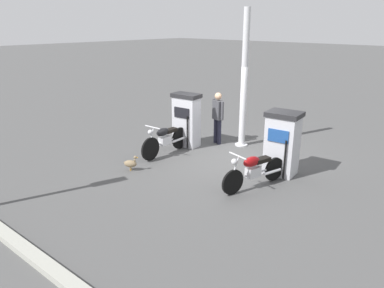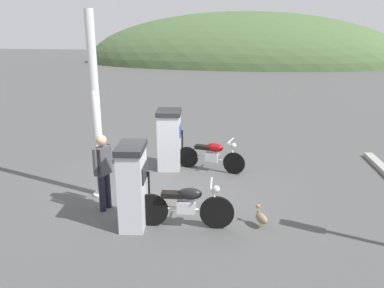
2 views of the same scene
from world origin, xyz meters
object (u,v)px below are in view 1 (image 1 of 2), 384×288
(fuel_pump_far, at_px, (282,143))
(motorcycle_far_pump, at_px, (254,169))
(canopy_support_pole, at_px, (244,83))
(motorcycle_near_pump, at_px, (165,139))
(wandering_duck, at_px, (131,163))
(fuel_pump_near, at_px, (186,120))
(attendant_person, at_px, (218,115))

(fuel_pump_far, relative_size, motorcycle_far_pump, 0.86)
(fuel_pump_far, distance_m, canopy_support_pole, 2.67)
(motorcycle_near_pump, bearing_deg, fuel_pump_far, 107.39)
(motorcycle_far_pump, height_order, wandering_duck, motorcycle_far_pump)
(canopy_support_pole, bearing_deg, fuel_pump_far, 59.70)
(fuel_pump_near, height_order, wandering_duck, fuel_pump_near)
(attendant_person, bearing_deg, fuel_pump_far, 73.15)
(attendant_person, height_order, wandering_duck, attendant_person)
(attendant_person, bearing_deg, canopy_support_pole, 117.95)
(motorcycle_near_pump, relative_size, motorcycle_far_pump, 1.03)
(attendant_person, xyz_separation_m, wandering_duck, (3.35, -0.28, -0.76))
(motorcycle_far_pump, bearing_deg, wandering_duck, -66.20)
(canopy_support_pole, bearing_deg, wandering_duck, -14.76)
(fuel_pump_near, bearing_deg, attendant_person, 144.48)
(fuel_pump_near, height_order, motorcycle_near_pump, fuel_pump_near)
(fuel_pump_far, distance_m, attendant_person, 2.89)
(fuel_pump_far, xyz_separation_m, motorcycle_far_pump, (1.19, -0.06, -0.38))
(attendant_person, bearing_deg, motorcycle_far_pump, 53.15)
(fuel_pump_near, distance_m, motorcycle_far_pump, 3.54)
(wandering_duck, xyz_separation_m, canopy_support_pole, (-3.72, 0.98, 1.82))
(fuel_pump_far, relative_size, canopy_support_pole, 0.40)
(fuel_pump_far, relative_size, wandering_duck, 3.84)
(motorcycle_near_pump, relative_size, attendant_person, 1.18)
(motorcycle_near_pump, xyz_separation_m, canopy_support_pole, (-2.23, 1.21, 1.54))
(attendant_person, distance_m, wandering_duck, 3.45)
(fuel_pump_far, relative_size, attendant_person, 0.99)
(fuel_pump_near, height_order, fuel_pump_far, fuel_pump_near)
(fuel_pump_far, distance_m, wandering_duck, 4.00)
(motorcycle_far_pump, distance_m, canopy_support_pole, 3.50)
(fuel_pump_near, distance_m, wandering_duck, 2.62)
(wandering_duck, bearing_deg, attendant_person, 175.18)
(fuel_pump_far, bearing_deg, attendant_person, -106.85)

